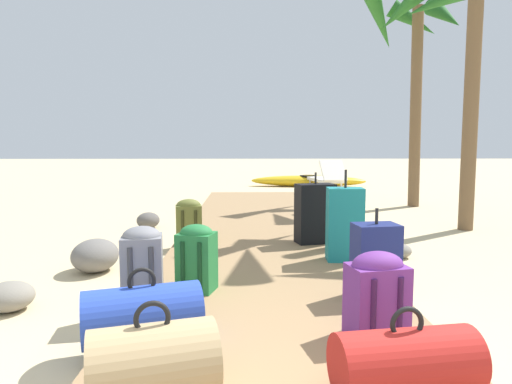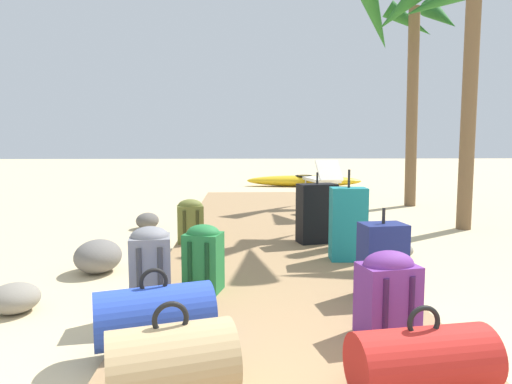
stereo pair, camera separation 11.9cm
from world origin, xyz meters
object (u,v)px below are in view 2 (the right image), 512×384
at_px(suitcase_black, 317,213).
at_px(duffel_bag_tan, 171,363).
at_px(lounge_chair, 323,177).
at_px(palm_tree_far_right, 410,32).
at_px(backpack_purple, 388,291).
at_px(kayak, 304,181).
at_px(suitcase_navy, 382,260).
at_px(backpack_green, 203,256).
at_px(duffel_bag_blue, 154,315).
at_px(suitcase_teal, 348,224).
at_px(backpack_olive, 190,220).
at_px(backpack_grey, 151,266).
at_px(duffel_bag_red, 422,360).

bearing_deg(suitcase_black, duffel_bag_tan, -110.37).
bearing_deg(lounge_chair, palm_tree_far_right, -69.85).
height_order(backpack_purple, kayak, backpack_purple).
height_order(suitcase_navy, backpack_green, suitcase_navy).
distance_m(backpack_purple, palm_tree_far_right, 7.30).
relative_size(duffel_bag_blue, suitcase_black, 0.90).
distance_m(duffel_bag_tan, backpack_purple, 1.37).
distance_m(suitcase_teal, backpack_green, 1.63).
relative_size(suitcase_navy, backpack_olive, 1.33).
relative_size(backpack_olive, backpack_green, 0.96).
bearing_deg(duffel_bag_blue, backpack_grey, 102.78).
xyz_separation_m(duffel_bag_red, kayak, (0.97, 10.81, -0.08)).
distance_m(suitcase_teal, suitcase_black, 0.81).
height_order(suitcase_teal, duffel_bag_red, suitcase_teal).
height_order(backpack_olive, palm_tree_far_right, palm_tree_far_right).
xyz_separation_m(duffel_bag_blue, suitcase_black, (1.39, 2.63, 0.17)).
bearing_deg(suitcase_navy, backpack_green, 172.62).
xyz_separation_m(duffel_bag_red, palm_tree_far_right, (2.42, 6.86, 3.09)).
relative_size(backpack_grey, palm_tree_far_right, 0.14).
xyz_separation_m(duffel_bag_tan, palm_tree_far_right, (3.57, 6.89, 3.07)).
height_order(backpack_grey, backpack_green, backpack_grey).
height_order(backpack_olive, kayak, backpack_olive).
bearing_deg(kayak, lounge_chair, -69.91).
relative_size(suitcase_teal, backpack_purple, 1.73).
relative_size(suitcase_navy, backpack_purple, 1.30).
bearing_deg(lounge_chair, duffel_bag_blue, -106.12).
xyz_separation_m(suitcase_teal, palm_tree_far_right, (2.20, 4.45, 2.89)).
bearing_deg(suitcase_teal, backpack_purple, -95.84).
bearing_deg(duffel_bag_blue, duffel_bag_red, -23.18).
bearing_deg(palm_tree_far_right, backpack_grey, -124.16).
xyz_separation_m(suitcase_navy, backpack_green, (-1.35, 0.18, -0.00)).
bearing_deg(backpack_olive, duffel_bag_blue, -88.34).
height_order(suitcase_teal, backpack_olive, suitcase_teal).
height_order(backpack_green, kayak, backpack_green).
bearing_deg(backpack_green, duffel_bag_red, -53.06).
height_order(backpack_grey, suitcase_teal, suitcase_teal).
bearing_deg(suitcase_black, suitcase_navy, -84.61).
relative_size(backpack_grey, backpack_green, 1.10).
distance_m(backpack_grey, backpack_purple, 1.59).
distance_m(duffel_bag_red, kayak, 10.85).
xyz_separation_m(backpack_green, palm_tree_far_right, (3.55, 5.36, 2.97)).
height_order(suitcase_navy, duffel_bag_red, suitcase_navy).
bearing_deg(duffel_bag_red, lounge_chair, 82.25).
bearing_deg(backpack_grey, palm_tree_far_right, 55.84).
distance_m(suitcase_teal, kayak, 8.44).
bearing_deg(suitcase_black, palm_tree_far_right, 57.03).
distance_m(duffel_bag_blue, suitcase_black, 2.97).
xyz_separation_m(suitcase_black, kayak, (0.92, 7.61, -0.27)).
bearing_deg(backpack_grey, kayak, 75.87).
bearing_deg(backpack_purple, duffel_bag_red, -93.86).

